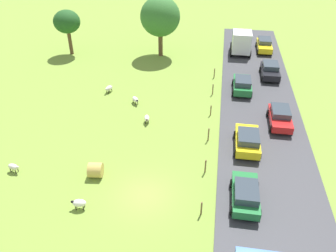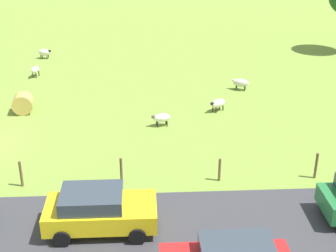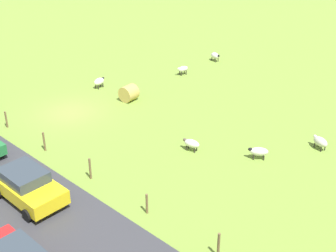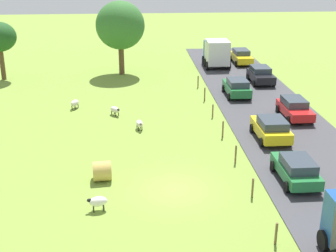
{
  "view_description": "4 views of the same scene",
  "coord_description": "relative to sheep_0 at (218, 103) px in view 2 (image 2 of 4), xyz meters",
  "views": [
    {
      "loc": [
        4.38,
        -17.37,
        17.99
      ],
      "look_at": [
        0.48,
        7.82,
        1.01
      ],
      "focal_mm": 36.23,
      "sensor_mm": 36.0,
      "label": 1
    },
    {
      "loc": [
        23.09,
        8.65,
        11.47
      ],
      "look_at": [
        1.17,
        9.82,
        1.38
      ],
      "focal_mm": 52.39,
      "sensor_mm": 36.0,
      "label": 2
    },
    {
      "loc": [
        16.93,
        25.42,
        14.48
      ],
      "look_at": [
        -2.25,
        7.32,
        0.7
      ],
      "focal_mm": 50.49,
      "sensor_mm": 36.0,
      "label": 3
    },
    {
      "loc": [
        -2.2,
        -23.19,
        12.78
      ],
      "look_at": [
        0.21,
        8.26,
        0.75
      ],
      "focal_mm": 49.15,
      "sensor_mm": 36.0,
      "label": 4
    }
  ],
  "objects": [
    {
      "name": "sheep_0",
      "position": [
        0.0,
        0.0,
        0.0
      ],
      "size": [
        1.04,
        1.15,
        0.75
      ],
      "color": "silver",
      "rests_on": "ground_plane"
    },
    {
      "name": "sheep_1",
      "position": [
        1.96,
        -3.46,
        -0.0
      ],
      "size": [
        0.68,
        1.14,
        0.74
      ],
      "color": "silver",
      "rests_on": "ground_plane"
    },
    {
      "name": "sheep_2",
      "position": [
        -6.98,
        -12.13,
        0.03
      ],
      "size": [
        1.08,
        0.64,
        0.76
      ],
      "color": "silver",
      "rests_on": "ground_plane"
    },
    {
      "name": "sheep_3",
      "position": [
        -3.53,
        2.04,
        0.0
      ],
      "size": [
        0.87,
        1.19,
        0.77
      ],
      "color": "beige",
      "rests_on": "ground_plane"
    },
    {
      "name": "sheep_4",
      "position": [
        -11.48,
        -12.26,
        0.02
      ],
      "size": [
        0.71,
        1.1,
        0.78
      ],
      "color": "silver",
      "rests_on": "ground_plane"
    },
    {
      "name": "hay_bale_0",
      "position": [
        -0.4,
        -11.58,
        0.1
      ],
      "size": [
        1.19,
        1.29,
        1.18
      ],
      "primitive_type": "cylinder",
      "rotation": [
        1.57,
        0.0,
        1.68
      ],
      "color": "tan",
      "rests_on": "ground_plane"
    },
    {
      "name": "fence_post_2",
      "position": [
        8.0,
        -9.87,
        0.12
      ],
      "size": [
        0.12,
        0.12,
        1.23
      ],
      "primitive_type": "cylinder",
      "color": "brown",
      "rests_on": "ground_plane"
    },
    {
      "name": "fence_post_3",
      "position": [
        8.0,
        -5.49,
        0.14
      ],
      "size": [
        0.12,
        0.12,
        1.27
      ],
      "primitive_type": "cylinder",
      "color": "brown",
      "rests_on": "ground_plane"
    },
    {
      "name": "fence_post_4",
      "position": [
        8.0,
        -1.1,
        0.06
      ],
      "size": [
        0.12,
        0.12,
        1.11
      ],
      "primitive_type": "cylinder",
      "color": "brown",
      "rests_on": "ground_plane"
    },
    {
      "name": "fence_post_5",
      "position": [
        8.0,
        3.28,
        0.14
      ],
      "size": [
        0.12,
        0.12,
        1.27
      ],
      "primitive_type": "cylinder",
      "color": "brown",
      "rests_on": "ground_plane"
    },
    {
      "name": "car_1",
      "position": [
        11.36,
        -6.21,
        0.41
      ],
      "size": [
        2.22,
        4.19,
        1.63
      ],
      "color": "yellow",
      "rests_on": "road_strip"
    }
  ]
}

